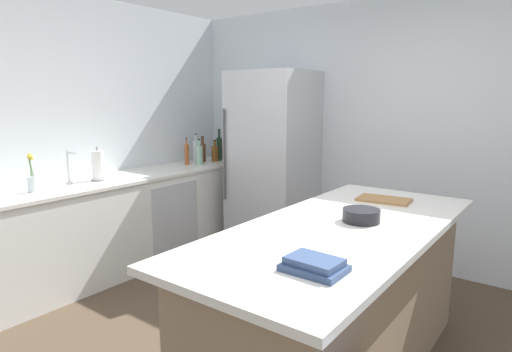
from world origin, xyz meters
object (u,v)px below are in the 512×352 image
(cookbook_stack, at_px, (314,265))
(mixing_bowl, at_px, (361,215))
(syrup_bottle, at_px, (203,152))
(flower_vase, at_px, (32,180))
(soda_bottle, at_px, (196,151))
(gin_bottle, at_px, (199,154))
(refrigerator, at_px, (273,162))
(sink_faucet, at_px, (69,167))
(hot_sauce_bottle, at_px, (223,151))
(wine_bottle, at_px, (219,148))
(cutting_board, at_px, (384,200))
(kitchen_island, at_px, (339,300))
(vinegar_bottle, at_px, (187,154))
(whiskey_bottle, at_px, (215,153))
(paper_towel_roll, at_px, (98,166))

(cookbook_stack, distance_m, mixing_bowl, 0.83)
(syrup_bottle, bearing_deg, flower_vase, -88.01)
(soda_bottle, height_order, cookbook_stack, soda_bottle)
(syrup_bottle, relative_size, gin_bottle, 1.04)
(refrigerator, height_order, sink_faucet, refrigerator)
(hot_sauce_bottle, bearing_deg, syrup_bottle, -102.06)
(hot_sauce_bottle, relative_size, gin_bottle, 0.84)
(wine_bottle, relative_size, cutting_board, 1.00)
(hot_sauce_bottle, bearing_deg, kitchen_island, -35.65)
(soda_bottle, bearing_deg, syrup_bottle, 72.51)
(flower_vase, relative_size, soda_bottle, 0.94)
(refrigerator, bearing_deg, hot_sauce_bottle, 169.04)
(wine_bottle, bearing_deg, soda_bottle, -113.55)
(kitchen_island, bearing_deg, soda_bottle, 151.46)
(vinegar_bottle, bearing_deg, mixing_bowl, -22.37)
(kitchen_island, xyz_separation_m, syrup_bottle, (-2.51, 1.46, 0.55))
(soda_bottle, xyz_separation_m, gin_bottle, (0.14, -0.10, -0.02))
(wine_bottle, xyz_separation_m, whiskey_bottle, (0.00, -0.08, -0.05))
(hot_sauce_bottle, bearing_deg, cutting_board, -23.06)
(flower_vase, bearing_deg, sink_faucet, 100.42)
(sink_faucet, bearing_deg, cookbook_stack, -9.82)
(flower_vase, relative_size, vinegar_bottle, 1.03)
(refrigerator, relative_size, sink_faucet, 6.43)
(paper_towel_roll, xyz_separation_m, whiskey_bottle, (0.05, 1.53, -0.03))
(wine_bottle, relative_size, vinegar_bottle, 1.24)
(sink_faucet, bearing_deg, mixing_bowl, 7.83)
(mixing_bowl, height_order, cutting_board, mixing_bowl)
(sink_faucet, bearing_deg, soda_bottle, 91.12)
(syrup_bottle, distance_m, vinegar_bottle, 0.28)
(syrup_bottle, distance_m, cookbook_stack, 3.46)
(soda_bottle, bearing_deg, sink_faucet, -88.88)
(gin_bottle, xyz_separation_m, cutting_board, (2.36, -0.56, -0.08))
(whiskey_bottle, relative_size, soda_bottle, 0.76)
(vinegar_bottle, height_order, cookbook_stack, vinegar_bottle)
(flower_vase, xyz_separation_m, soda_bottle, (-0.10, 1.95, 0.03))
(whiskey_bottle, bearing_deg, mixing_bowl, -30.14)
(mixing_bowl, bearing_deg, refrigerator, 138.53)
(paper_towel_roll, distance_m, cookbook_stack, 2.76)
(syrup_bottle, bearing_deg, gin_bottle, -56.72)
(cookbook_stack, bearing_deg, vinegar_bottle, 145.22)
(refrigerator, distance_m, paper_towel_roll, 1.78)
(syrup_bottle, xyz_separation_m, soda_bottle, (-0.03, -0.08, 0.02))
(vinegar_bottle, bearing_deg, paper_towel_roll, -88.61)
(gin_bottle, bearing_deg, paper_towel_roll, -93.10)
(whiskey_bottle, height_order, cookbook_stack, whiskey_bottle)
(whiskey_bottle, bearing_deg, cutting_board, -19.48)
(paper_towel_roll, bearing_deg, sink_faucet, -100.11)
(vinegar_bottle, xyz_separation_m, cutting_board, (2.46, -0.46, -0.09))
(syrup_bottle, bearing_deg, mixing_bowl, -27.36)
(flower_vase, relative_size, gin_bottle, 1.09)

